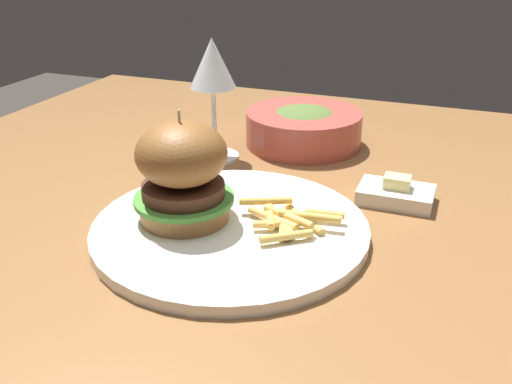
{
  "coord_description": "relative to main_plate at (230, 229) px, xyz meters",
  "views": [
    {
      "loc": [
        0.21,
        -0.65,
        1.06
      ],
      "look_at": [
        -0.0,
        -0.09,
        0.78
      ],
      "focal_mm": 40.0,
      "sensor_mm": 36.0,
      "label": 1
    }
  ],
  "objects": [
    {
      "name": "dining_table",
      "position": [
        0.02,
        0.12,
        -0.09
      ],
      "size": [
        1.2,
        0.99,
        0.74
      ],
      "color": "brown",
      "rests_on": "ground"
    },
    {
      "name": "butter_dish",
      "position": [
        0.16,
        0.15,
        0.0
      ],
      "size": [
        0.09,
        0.06,
        0.04
      ],
      "color": "white",
      "rests_on": "dining_table"
    },
    {
      "name": "main_plate",
      "position": [
        0.0,
        0.0,
        0.0
      ],
      "size": [
        0.32,
        0.32,
        0.01
      ],
      "primitive_type": "cylinder",
      "color": "white",
      "rests_on": "dining_table"
    },
    {
      "name": "burger_sandwich",
      "position": [
        -0.05,
        -0.01,
        0.07
      ],
      "size": [
        0.12,
        0.12,
        0.13
      ],
      "color": "#9E6B38",
      "rests_on": "main_plate"
    },
    {
      "name": "fries_pile",
      "position": [
        0.06,
        0.02,
        0.02
      ],
      "size": [
        0.12,
        0.1,
        0.02
      ],
      "color": "#EABC5B",
      "rests_on": "main_plate"
    },
    {
      "name": "soup_bowl",
      "position": [
        -0.01,
        0.32,
        0.02
      ],
      "size": [
        0.19,
        0.19,
        0.06
      ],
      "color": "#B24C42",
      "rests_on": "dining_table"
    },
    {
      "name": "wine_glass",
      "position": [
        -0.12,
        0.21,
        0.13
      ],
      "size": [
        0.07,
        0.07,
        0.18
      ],
      "color": "silver",
      "rests_on": "dining_table"
    }
  ]
}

